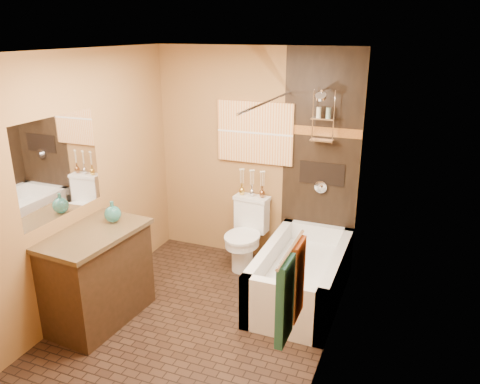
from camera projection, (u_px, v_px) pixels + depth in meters
The scene contains 23 objects.
floor at pixel (200, 320), 4.52m from camera, with size 3.00×3.00×0.00m, color black.
wall_left at pixel (85, 183), 4.53m from camera, with size 0.02×3.00×2.50m, color olive.
wall_right at pixel (332, 218), 3.69m from camera, with size 0.02×3.00×2.50m, color olive.
wall_back at pixel (254, 158), 5.42m from camera, with size 2.40×0.02×2.50m, color olive.
wall_front at pixel (83, 279), 2.79m from camera, with size 2.40×0.02×2.50m, color olive.
ceiling at pixel (191, 51), 3.70m from camera, with size 3.00×3.00×0.00m, color silver.
alcove_tile_back at pixel (320, 165), 5.14m from camera, with size 0.85×0.01×2.50m, color black.
alcove_tile_right at pixel (347, 189), 4.35m from camera, with size 0.01×1.50×2.50m, color black.
mosaic_band_back at pixel (322, 132), 5.01m from camera, with size 0.85×0.01×0.10m, color brown.
mosaic_band_right at pixel (349, 151), 4.23m from camera, with size 0.01×1.50×0.10m, color brown.
alcove_niche at pixel (322, 174), 5.16m from camera, with size 0.50×0.01×0.25m, color black.
shower_fixtures at pixel (323, 129), 4.90m from camera, with size 0.24×0.33×1.16m.
curtain_rod at pixel (268, 101), 4.37m from camera, with size 0.03×0.03×1.55m, color silver.
towel_bar at pixel (291, 249), 2.72m from camera, with size 0.02×0.02×0.55m, color silver.
towel_teal at pixel (285, 301), 2.69m from camera, with size 0.05×0.22×0.52m, color #1B555A.
towel_rust at pixel (297, 280), 2.92m from camera, with size 0.05×0.22×0.52m, color #9C451C.
sunset_painting at pixel (255, 133), 5.30m from camera, with size 0.90×0.04×0.70m, color orange.
vanity_mirror at pixel (60, 167), 4.16m from camera, with size 0.01×1.00×0.90m, color white.
bathtub at pixel (301, 279), 4.83m from camera, with size 0.80×1.50×0.55m.
toilet at pixel (246, 234), 5.44m from camera, with size 0.43×0.62×0.81m.
vanity at pixel (96, 276), 4.41m from camera, with size 0.70×1.08×0.91m.
teal_bottle at pixel (113, 212), 4.45m from camera, with size 0.16×0.16×0.25m, color #287A71, non-canonical shape.
bud_vases at pixel (252, 182), 5.41m from camera, with size 0.32×0.07×0.32m.
Camera 1 is at (1.78, -3.45, 2.66)m, focal length 35.00 mm.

